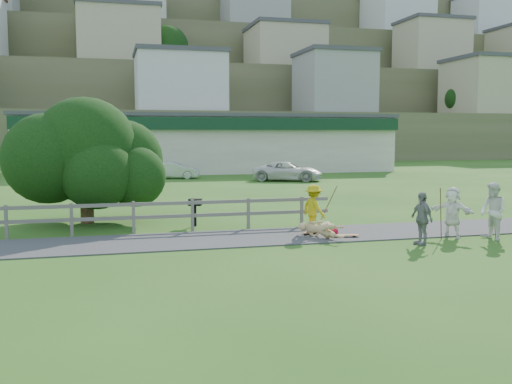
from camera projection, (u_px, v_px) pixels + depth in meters
ground at (275, 246)px, 17.13m from camera, size 260.00×260.00×0.00m
path at (262, 237)px, 18.57m from camera, size 34.00×3.00×0.04m
fence at (115, 213)px, 19.08m from camera, size 15.05×0.10×1.10m
strip_mall at (208, 143)px, 51.51m from camera, size 32.50×10.75×5.10m
hillside at (133, 73)px, 103.59m from camera, size 220.00×67.00×47.50m
skater_rider at (314, 211)px, 19.07m from camera, size 0.89×1.16×1.58m
skater_fallen at (321, 229)px, 18.34m from camera, size 1.64×1.23×0.61m
spectator_a at (493, 211)px, 18.07m from camera, size 0.72×0.92×1.84m
spectator_b at (422, 218)px, 17.32m from camera, size 0.49×0.99×1.62m
spectator_d at (452, 212)px, 18.51m from camera, size 1.24×1.56×1.66m
car_silver at (174, 171)px, 42.96m from camera, size 3.93×2.21×1.23m
car_white at (288, 171)px, 40.88m from camera, size 5.44×4.07×1.37m
tree at (86, 172)px, 21.39m from camera, size 6.31×6.31×3.86m
bbq at (195, 213)px, 20.82m from camera, size 0.55×0.48×1.01m
longboard_rider at (314, 233)px, 19.15m from camera, size 0.96×0.64×0.11m
longboard_fallen at (345, 237)px, 18.47m from camera, size 0.92×0.38×0.10m
helmet at (334, 232)px, 18.84m from camera, size 0.29×0.29×0.29m
pole_rider at (326, 206)px, 19.60m from camera, size 0.03×0.03×1.77m
pole_spec_left at (441, 214)px, 18.18m from camera, size 0.03×0.03×1.67m
pole_spec_right at (494, 210)px, 18.51m from camera, size 0.03×0.03×1.82m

